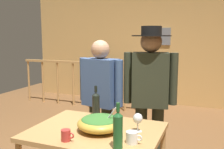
% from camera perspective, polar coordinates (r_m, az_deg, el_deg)
% --- Properties ---
extents(back_wall, '(6.37, 0.10, 2.56)m').
position_cam_1_polar(back_wall, '(6.08, 10.11, 5.65)').
color(back_wall, tan).
rests_on(back_wall, ground_plane).
extents(framed_picture, '(0.48, 0.03, 0.39)m').
position_cam_1_polar(framed_picture, '(6.00, 10.54, 8.29)').
color(framed_picture, slate).
extents(stair_railing, '(2.97, 0.10, 1.07)m').
position_cam_1_polar(stair_railing, '(5.56, -2.97, -1.08)').
color(stair_railing, '#B2844C').
rests_on(stair_railing, ground_plane).
extents(tv_console, '(0.90, 0.40, 0.49)m').
position_cam_1_polar(tv_console, '(6.27, -2.19, -3.66)').
color(tv_console, '#38281E').
rests_on(tv_console, ground_plane).
extents(flat_screen_tv, '(0.59, 0.12, 0.43)m').
position_cam_1_polar(flat_screen_tv, '(6.15, -2.33, 0.83)').
color(flat_screen_tv, black).
rests_on(flat_screen_tv, tv_console).
extents(serving_table, '(1.11, 0.84, 0.78)m').
position_cam_1_polar(serving_table, '(2.31, -3.56, -14.02)').
color(serving_table, '#B2844C').
rests_on(serving_table, ground_plane).
extents(salad_bowl, '(0.39, 0.39, 0.22)m').
position_cam_1_polar(salad_bowl, '(2.23, -2.68, -10.56)').
color(salad_bowl, gold).
rests_on(salad_bowl, serving_table).
extents(wine_glass, '(0.08, 0.08, 0.16)m').
position_cam_1_polar(wine_glass, '(2.20, 5.73, -9.81)').
color(wine_glass, silver).
rests_on(wine_glass, serving_table).
extents(wine_bottle_green, '(0.07, 0.07, 0.34)m').
position_cam_1_polar(wine_bottle_green, '(1.86, 1.31, -12.12)').
color(wine_bottle_green, '#1E5628').
rests_on(wine_bottle_green, serving_table).
extents(wine_bottle_dark, '(0.07, 0.07, 0.31)m').
position_cam_1_polar(wine_bottle_dark, '(2.60, -3.57, -6.43)').
color(wine_bottle_dark, black).
rests_on(wine_bottle_dark, serving_table).
extents(mug_white, '(0.13, 0.09, 0.09)m').
position_cam_1_polar(mug_white, '(2.00, 4.47, -13.72)').
color(mug_white, white).
rests_on(mug_white, serving_table).
extents(mug_red, '(0.11, 0.07, 0.09)m').
position_cam_1_polar(mug_red, '(2.06, -10.12, -13.10)').
color(mug_red, '#B7332D').
rests_on(mug_red, serving_table).
extents(person_standing_left, '(0.59, 0.30, 1.53)m').
position_cam_1_polar(person_standing_left, '(3.02, -2.54, -4.43)').
color(person_standing_left, '#2D3323').
rests_on(person_standing_left, ground_plane).
extents(person_standing_right, '(0.56, 0.41, 1.68)m').
position_cam_1_polar(person_standing_right, '(2.81, 8.43, -3.34)').
color(person_standing_right, '#2D3323').
rests_on(person_standing_right, ground_plane).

